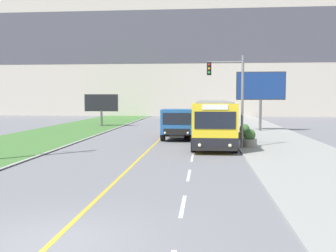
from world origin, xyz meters
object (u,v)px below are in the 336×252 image
(dump_truck, at_px, (178,124))
(billboard_small, at_px, (101,104))
(traffic_light_mast, at_px, (232,90))
(planter_round_second, at_px, (245,133))
(city_bus, at_px, (213,121))
(billboard_large, at_px, (261,88))
(planter_round_near, at_px, (250,139))
(car_distant, at_px, (209,118))

(dump_truck, relative_size, billboard_small, 1.68)
(traffic_light_mast, bearing_deg, dump_truck, 126.12)
(planter_round_second, bearing_deg, billboard_small, 137.91)
(city_bus, xyz_separation_m, billboard_large, (4.64, 9.37, 2.59))
(planter_round_near, bearing_deg, billboard_small, 129.27)
(traffic_light_mast, bearing_deg, city_bus, 108.36)
(billboard_small, bearing_deg, billboard_large, -16.83)
(planter_round_near, bearing_deg, planter_round_second, 88.27)
(planter_round_near, height_order, planter_round_second, planter_round_second)
(city_bus, relative_size, car_distant, 2.99)
(planter_round_near, distance_m, planter_round_second, 4.40)
(billboard_large, relative_size, planter_round_near, 4.90)
(car_distant, distance_m, planter_round_second, 18.39)
(planter_round_near, bearing_deg, dump_truck, 136.37)
(city_bus, distance_m, billboard_small, 18.64)
(dump_truck, height_order, traffic_light_mast, traffic_light_mast)
(traffic_light_mast, height_order, billboard_small, traffic_light_mast)
(car_distant, bearing_deg, dump_truck, -98.05)
(city_bus, relative_size, planter_round_second, 11.17)
(billboard_large, distance_m, billboard_small, 17.29)
(dump_truck, relative_size, car_distant, 1.45)
(city_bus, bearing_deg, planter_round_near, -52.06)
(planter_round_near, bearing_deg, car_distant, 95.66)
(car_distant, relative_size, planter_round_near, 3.78)
(billboard_large, bearing_deg, dump_truck, -132.94)
(planter_round_second, bearing_deg, car_distant, 97.43)
(billboard_large, bearing_deg, city_bus, -116.34)
(city_bus, xyz_separation_m, planter_round_near, (2.27, -2.91, -0.91))
(dump_truck, bearing_deg, car_distant, 81.95)
(planter_round_near, bearing_deg, city_bus, 127.94)
(car_distant, distance_m, billboard_small, 13.15)
(car_distant, relative_size, traffic_light_mast, 0.74)
(dump_truck, height_order, billboard_small, billboard_small)
(dump_truck, bearing_deg, billboard_small, 126.28)
(car_distant, xyz_separation_m, planter_round_near, (2.24, -22.63, -0.11))
(car_distant, distance_m, planter_round_near, 22.74)
(planter_round_second, bearing_deg, planter_round_near, -91.73)
(billboard_large, xyz_separation_m, billboard_small, (-16.48, 4.99, -1.60))
(billboard_large, xyz_separation_m, planter_round_second, (-2.24, -7.88, -3.50))
(billboard_small, bearing_deg, car_distant, 24.34)
(car_distant, xyz_separation_m, billboard_large, (4.61, -10.35, 3.40))
(traffic_light_mast, xyz_separation_m, planter_round_near, (1.17, 0.39, -3.10))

